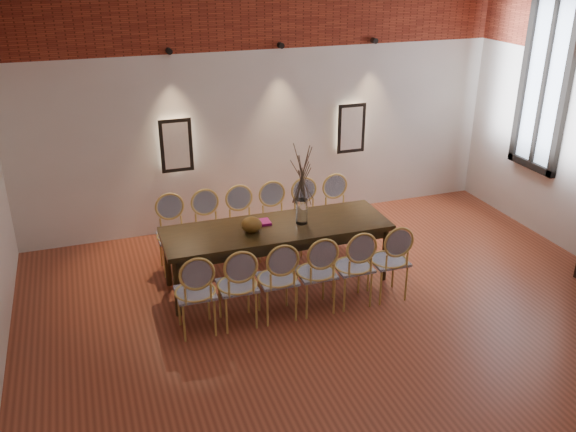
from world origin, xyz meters
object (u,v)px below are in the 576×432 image
object	(u,v)px
chair_near_a	(195,292)
chair_far_a	(174,236)
chair_near_b	(237,285)
chair_far_f	(340,213)
chair_far_b	(209,231)
book	(259,223)
bowl	(252,225)
vase	(302,211)
chair_far_e	(309,218)
chair_far_c	(244,227)
chair_far_d	(277,222)
chair_near_f	(388,260)
chair_near_d	(316,272)
chair_near_e	(353,266)
dining_table	(277,255)
chair_near_c	(277,279)

from	to	relation	value
chair_near_a	chair_far_a	world-z (taller)	same
chair_near_b	chair_far_f	world-z (taller)	same
chair_far_b	book	world-z (taller)	chair_far_b
chair_far_f	bowl	size ratio (longest dim) A/B	3.92
vase	book	xyz separation A→B (m)	(-0.49, 0.14, -0.14)
chair_far_b	chair_far_e	xyz separation A→B (m)	(1.34, -0.02, 0.00)
chair_far_c	chair_far_d	xyz separation A→B (m)	(0.45, -0.01, 0.00)
chair_near_f	bowl	world-z (taller)	chair_near_f
chair_far_f	chair_far_b	bearing A→B (deg)	0.00
chair_far_a	chair_near_f	bearing A→B (deg)	147.53
chair_far_a	bowl	world-z (taller)	chair_far_a
chair_near_a	chair_far_d	size ratio (longest dim) A/B	1.00
chair_far_d	chair_near_d	bearing A→B (deg)	90.00
chair_far_c	bowl	xyz separation A→B (m)	(-0.10, -0.76, 0.37)
chair_far_e	chair_near_e	bearing A→B (deg)	90.00
vase	chair_far_b	bearing A→B (deg)	143.33
dining_table	bowl	world-z (taller)	bowl
chair_near_e	vase	xyz separation A→B (m)	(-0.35, 0.72, 0.43)
chair_far_c	vase	distance (m)	0.99
chair_near_c	bowl	world-z (taller)	chair_near_c
chair_near_f	chair_far_d	bearing A→B (deg)	122.16
chair_far_e	chair_near_f	bearing A→B (deg)	107.45
chair_near_c	chair_near_d	xyz separation A→B (m)	(0.45, -0.01, 0.00)
chair_near_e	chair_far_e	size ratio (longest dim) A/B	1.00
chair_far_a	vase	bearing A→B (deg)	153.55
vase	chair_near_f	bearing A→B (deg)	-42.19
chair_near_b	vase	distance (m)	1.29
chair_near_c	chair_far_d	bearing A→B (deg)	72.55
chair_far_c	chair_far_f	size ratio (longest dim) A/B	1.00
chair_near_e	chair_far_c	distance (m)	1.68
chair_near_e	bowl	distance (m)	1.25
chair_far_a	bowl	distance (m)	1.16
chair_near_b	bowl	world-z (taller)	chair_near_b
dining_table	chair_far_e	distance (m)	0.98
dining_table	chair_far_f	size ratio (longest dim) A/B	2.85
chair_far_f	vase	xyz separation A→B (m)	(-0.82, -0.70, 0.43)
chair_near_e	chair_far_f	xyz separation A→B (m)	(0.47, 1.42, 0.00)
chair_near_a	chair_far_c	world-z (taller)	same
chair_near_d	chair_far_a	world-z (taller)	same
chair_near_c	vase	world-z (taller)	vase
vase	book	world-z (taller)	vase
chair_near_a	vase	xyz separation A→B (m)	(1.44, 0.69, 0.43)
chair_near_d	chair_near_e	bearing A→B (deg)	-0.00
chair_near_b	chair_near_e	bearing A→B (deg)	-0.00
vase	bowl	xyz separation A→B (m)	(-0.63, -0.04, -0.06)
chair_near_f	vase	xyz separation A→B (m)	(-0.80, 0.72, 0.43)
vase	chair_near_d	bearing A→B (deg)	-97.84
chair_near_f	chair_near_a	bearing A→B (deg)	180.00
chair_near_a	chair_far_e	bearing A→B (deg)	38.50
bowl	dining_table	bearing A→B (deg)	8.17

